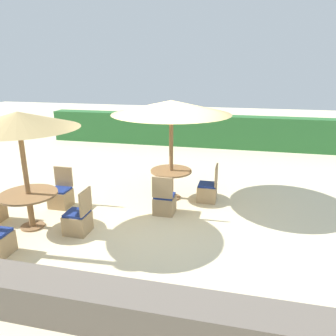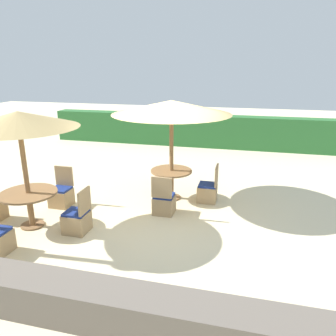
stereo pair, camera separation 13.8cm
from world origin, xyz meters
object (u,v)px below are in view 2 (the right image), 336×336
parasol_center (171,108)px  parasol_front_left (18,120)px  patio_chair_front_left_north (61,195)px  patio_chair_front_left_east (77,220)px  patio_chair_center_south (164,202)px  round_table_center (171,176)px  round_table_front_left (29,199)px  patio_chair_center_east (208,191)px

parasol_center → parasol_front_left: bearing=-138.5°
patio_chair_front_left_north → parasol_center: (2.44, 1.10, 2.02)m
parasol_center → patio_chair_front_left_north: bearing=-155.7°
patio_chair_front_left_east → patio_chair_center_south: size_ratio=1.00×
parasol_center → patio_chair_center_south: 2.22m
patio_chair_front_left_east → round_table_center: size_ratio=0.91×
patio_chair_front_left_east → patio_chair_center_south: (1.47, 1.26, 0.00)m
round_table_front_left → patio_chair_front_left_north: patio_chair_front_left_north is taller
patio_chair_front_left_north → patio_chair_center_south: same height
patio_chair_center_east → patio_chair_front_left_north: bearing=108.3°
parasol_front_left → patio_chair_front_left_north: (0.04, 1.09, -1.97)m
round_table_front_left → patio_chair_center_south: (2.53, 1.27, -0.34)m
parasol_front_left → patio_chair_center_east: (3.41, 2.21, -1.97)m
patio_chair_center_south → patio_chair_center_east: 1.29m
round_table_center → round_table_front_left: bearing=-138.5°
patio_chair_front_left_north → patio_chair_front_left_east: bearing=133.2°
patio_chair_front_left_east → parasol_center: parasol_center is taller
round_table_front_left → parasol_front_left: bearing=-90.0°
parasol_center → patio_chair_center_east: 2.23m
parasol_center → patio_chair_center_south: bearing=-86.6°
patio_chair_front_left_north → patio_chair_center_east: bearing=-161.7°
patio_chair_front_left_east → patio_chair_front_left_north: 1.49m
round_table_front_left → patio_chair_front_left_north: bearing=87.8°
patio_chair_front_left_east → round_table_center: patio_chair_front_left_east is taller
patio_chair_center_south → patio_chair_center_east: bearing=47.0°
parasol_front_left → patio_chair_center_south: size_ratio=2.59×
parasol_front_left → parasol_center: bearing=41.5°
parasol_front_left → patio_chair_front_left_north: 2.25m
round_table_center → patio_chair_center_east: (0.93, 0.02, -0.31)m
round_table_center → parasol_front_left: bearing=-138.5°
patio_chair_front_left_east → patio_chair_center_east: bearing=-46.8°
patio_chair_front_left_east → parasol_center: size_ratio=0.33×
patio_chair_front_left_north → parasol_center: size_ratio=0.33×
patio_chair_front_left_north → round_table_center: bearing=-155.7°
parasol_front_left → patio_chair_center_south: bearing=26.6°
parasol_front_left → patio_chair_front_left_east: 2.24m
round_table_center → patio_chair_center_east: 0.98m
patio_chair_front_left_east → patio_chair_front_left_north: same height
parasol_front_left → round_table_front_left: (0.00, 0.00, -1.62)m
patio_chair_front_left_north → patio_chair_center_south: 2.50m
parasol_center → patio_chair_center_east: bearing=1.0°
parasol_front_left → round_table_front_left: bearing=90.0°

